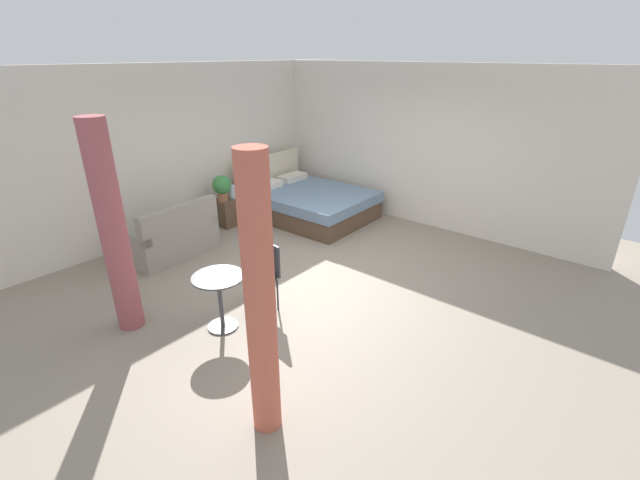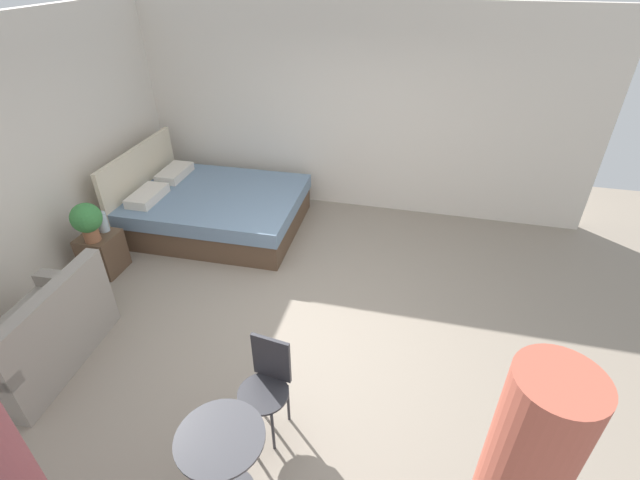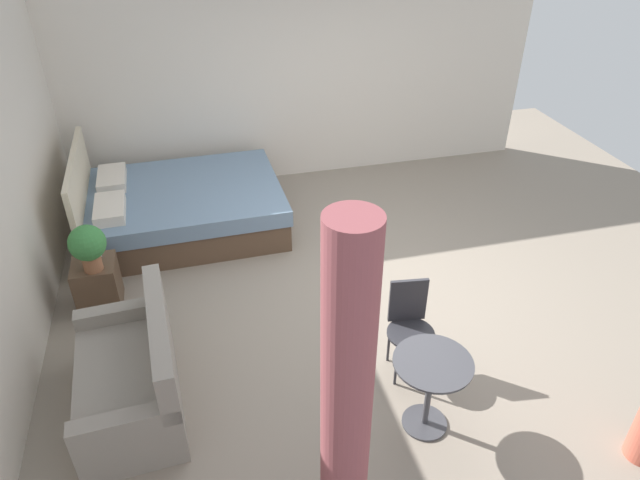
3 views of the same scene
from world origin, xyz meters
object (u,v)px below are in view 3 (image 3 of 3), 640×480
(couch, at_px, (134,378))
(cafe_chair_near_window, at_px, (409,320))
(bed, at_px, (180,207))
(nightstand, at_px, (98,284))
(vase, at_px, (93,247))
(potted_plant, at_px, (88,245))
(balcony_table, at_px, (430,382))

(couch, bearing_deg, cafe_chair_near_window, -92.79)
(bed, relative_size, cafe_chair_near_window, 2.68)
(nightstand, distance_m, vase, 0.39)
(vase, bearing_deg, couch, -166.99)
(couch, distance_m, potted_plant, 1.45)
(couch, xyz_separation_m, balcony_table, (-0.77, -2.20, 0.17))
(vase, bearing_deg, cafe_chair_near_window, -122.06)
(couch, xyz_separation_m, cafe_chair_near_window, (-0.11, -2.29, 0.22))
(bed, relative_size, balcony_table, 3.38)
(potted_plant, distance_m, vase, 0.27)
(potted_plant, xyz_separation_m, vase, (0.22, 0.00, -0.16))
(nightstand, relative_size, vase, 2.10)
(vase, bearing_deg, potted_plant, -179.24)
(nightstand, height_order, balcony_table, balcony_table)
(nightstand, bearing_deg, balcony_table, -130.35)
(bed, height_order, balcony_table, bed)
(potted_plant, relative_size, vase, 1.97)
(potted_plant, relative_size, balcony_table, 0.69)
(bed, distance_m, balcony_table, 3.88)
(couch, relative_size, potted_plant, 2.97)
(bed, bearing_deg, nightstand, 146.06)
(vase, bearing_deg, bed, -35.84)
(potted_plant, relative_size, cafe_chair_near_window, 0.55)
(vase, distance_m, balcony_table, 3.45)
(couch, xyz_separation_m, nightstand, (1.42, 0.38, -0.05))
(potted_plant, height_order, vase, potted_plant)
(couch, relative_size, nightstand, 2.79)
(nightstand, xyz_separation_m, vase, (0.12, -0.02, 0.37))
(nightstand, relative_size, potted_plant, 1.06)
(balcony_table, bearing_deg, potted_plant, 50.68)
(couch, distance_m, nightstand, 1.47)
(potted_plant, height_order, cafe_chair_near_window, potted_plant)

